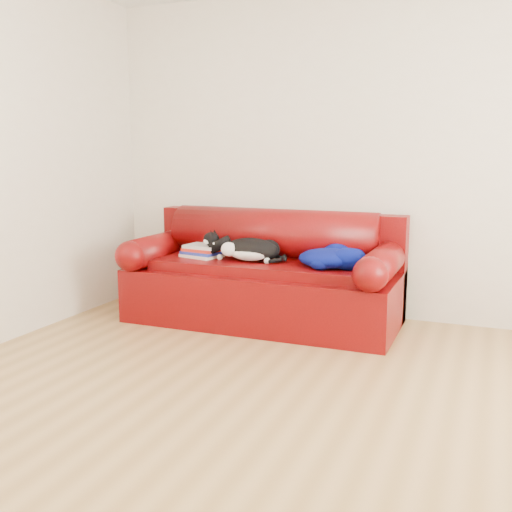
{
  "coord_description": "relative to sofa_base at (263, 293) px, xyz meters",
  "views": [
    {
      "loc": [
        0.95,
        -2.79,
        1.34
      ],
      "look_at": [
        -0.74,
        1.35,
        0.56
      ],
      "focal_mm": 42.0,
      "sensor_mm": 36.0,
      "label": 1
    }
  ],
  "objects": [
    {
      "name": "ground",
      "position": [
        0.74,
        -1.49,
        -0.24
      ],
      "size": [
        4.5,
        4.5,
        0.0
      ],
      "primitive_type": "plane",
      "color": "olive",
      "rests_on": "ground"
    },
    {
      "name": "room_shell",
      "position": [
        0.86,
        -1.48,
        1.43
      ],
      "size": [
        4.52,
        4.02,
        2.61
      ],
      "color": "beige",
      "rests_on": "ground"
    },
    {
      "name": "sofa_base",
      "position": [
        0.0,
        0.0,
        0.0
      ],
      "size": [
        2.1,
        0.9,
        0.5
      ],
      "color": "#3E0204",
      "rests_on": "ground"
    },
    {
      "name": "cat",
      "position": [
        -0.07,
        -0.08,
        0.35
      ],
      "size": [
        0.63,
        0.37,
        0.23
      ],
      "rotation": [
        0.0,
        0.0,
        0.36
      ],
      "color": "black",
      "rests_on": "sofa_base"
    },
    {
      "name": "blanket",
      "position": [
        0.56,
        -0.07,
        0.33
      ],
      "size": [
        0.57,
        0.45,
        0.16
      ],
      "rotation": [
        0.0,
        0.0,
        0.13
      ],
      "color": "#020842",
      "rests_on": "sofa_base"
    },
    {
      "name": "book_stack",
      "position": [
        -0.5,
        -0.05,
        0.31
      ],
      "size": [
        0.35,
        0.3,
        0.1
      ],
      "rotation": [
        0.0,
        0.0,
        -0.19
      ],
      "color": "beige",
      "rests_on": "sofa_base"
    },
    {
      "name": "sofa_back",
      "position": [
        0.0,
        0.24,
        0.3
      ],
      "size": [
        2.1,
        1.01,
        0.88
      ],
      "color": "#3E0204",
      "rests_on": "ground"
    }
  ]
}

